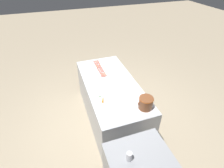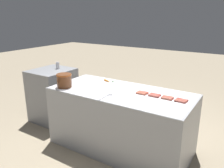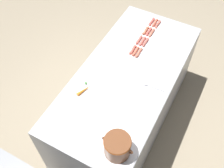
% 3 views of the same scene
% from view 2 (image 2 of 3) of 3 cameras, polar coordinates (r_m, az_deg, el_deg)
% --- Properties ---
extents(ground_plane, '(20.00, 20.00, 0.00)m').
position_cam_2_polar(ground_plane, '(3.62, 2.06, -15.52)').
color(ground_plane, gray).
extents(griddle_counter, '(0.95, 2.05, 0.91)m').
position_cam_2_polar(griddle_counter, '(3.40, 2.14, -9.04)').
color(griddle_counter, '#9EA0A5').
rests_on(griddle_counter, ground_plane).
extents(back_cabinet, '(0.75, 0.67, 0.98)m').
position_cam_2_polar(back_cabinet, '(4.45, -14.64, -2.66)').
color(back_cabinet, gray).
rests_on(back_cabinet, ground_plane).
extents(hot_dog_0, '(0.03, 0.15, 0.03)m').
position_cam_2_polar(hot_dog_0, '(2.93, 16.76, -4.22)').
color(hot_dog_0, '#C15C4C').
rests_on(hot_dog_0, griddle_counter).
extents(hot_dog_1, '(0.03, 0.15, 0.03)m').
position_cam_2_polar(hot_dog_1, '(2.98, 13.53, -3.58)').
color(hot_dog_1, '#C26850').
rests_on(hot_dog_1, griddle_counter).
extents(hot_dog_2, '(0.03, 0.15, 0.03)m').
position_cam_2_polar(hot_dog_2, '(3.03, 10.39, -2.99)').
color(hot_dog_2, '#BF5D50').
rests_on(hot_dog_2, griddle_counter).
extents(hot_dog_3, '(0.03, 0.15, 0.03)m').
position_cam_2_polar(hot_dog_3, '(3.10, 7.22, -2.39)').
color(hot_dog_3, '#C7664D').
rests_on(hot_dog_3, griddle_counter).
extents(hot_dog_4, '(0.03, 0.15, 0.03)m').
position_cam_2_polar(hot_dog_4, '(2.96, 17.09, -3.98)').
color(hot_dog_4, '#CD654E').
rests_on(hot_dog_4, griddle_counter).
extents(hot_dog_5, '(0.03, 0.15, 0.03)m').
position_cam_2_polar(hot_dog_5, '(3.01, 13.85, -3.36)').
color(hot_dog_5, '#C8594E').
rests_on(hot_dog_5, griddle_counter).
extents(hot_dog_6, '(0.03, 0.15, 0.03)m').
position_cam_2_polar(hot_dog_6, '(3.07, 10.65, -2.77)').
color(hot_dog_6, '#CD5F51').
rests_on(hot_dog_6, griddle_counter).
extents(hot_dog_7, '(0.03, 0.15, 0.03)m').
position_cam_2_polar(hot_dog_7, '(3.13, 7.58, -2.19)').
color(hot_dog_7, '#C46049').
rests_on(hot_dog_7, griddle_counter).
extents(hot_dog_8, '(0.03, 0.15, 0.03)m').
position_cam_2_polar(hot_dog_8, '(3.00, 17.32, -3.73)').
color(hot_dog_8, '#CE5A50').
rests_on(hot_dog_8, griddle_counter).
extents(hot_dog_9, '(0.04, 0.15, 0.03)m').
position_cam_2_polar(hot_dog_9, '(3.04, 14.03, -3.15)').
color(hot_dog_9, '#C26749').
rests_on(hot_dog_9, griddle_counter).
extents(hot_dog_10, '(0.03, 0.15, 0.03)m').
position_cam_2_polar(hot_dog_10, '(3.10, 10.97, -2.55)').
color(hot_dog_10, '#CD5B4D').
rests_on(hot_dog_10, griddle_counter).
extents(hot_dog_11, '(0.04, 0.15, 0.03)m').
position_cam_2_polar(hot_dog_11, '(3.16, 8.01, -2.02)').
color(hot_dog_11, '#CD5C4D').
rests_on(hot_dog_11, griddle_counter).
extents(bean_pot, '(0.28, 0.23, 0.20)m').
position_cam_2_polar(bean_pot, '(3.44, -11.97, 1.04)').
color(bean_pot, brown).
rests_on(bean_pot, griddle_counter).
extents(serving_spoon, '(0.27, 0.07, 0.02)m').
position_cam_2_polar(serving_spoon, '(3.03, -0.98, -2.81)').
color(serving_spoon, '#B7B7BC').
rests_on(serving_spoon, griddle_counter).
extents(carrot, '(0.09, 0.18, 0.03)m').
position_cam_2_polar(carrot, '(3.64, -1.00, 0.77)').
color(carrot, orange).
rests_on(carrot, griddle_counter).
extents(soda_can, '(0.07, 0.07, 0.12)m').
position_cam_2_polar(soda_can, '(4.37, -13.55, 4.59)').
color(soda_can, '#BCBCC1').
rests_on(soda_can, back_cabinet).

